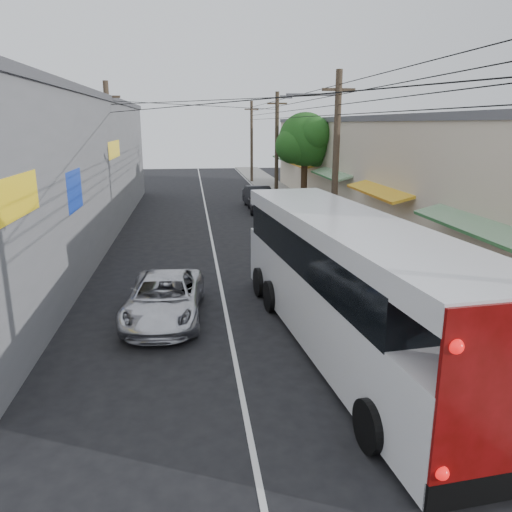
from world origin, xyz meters
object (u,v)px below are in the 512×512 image
Objects in this scene: parked_car_mid at (262,200)px; parked_car_far at (259,197)px; coach_bus at (346,281)px; jeepney at (164,298)px; pedestrian_near at (329,233)px; pedestrian_far at (363,258)px; parked_suv at (297,221)px.

parked_car_mid is 1.47m from parked_car_far.
coach_bus reaches higher than jeepney.
pedestrian_near is at bearing 50.40° from jeepney.
parked_car_far is 12.71m from pedestrian_near.
parked_car_far is (0.00, 1.47, -0.01)m from parked_car_mid.
pedestrian_near is (1.60, -12.61, 0.10)m from parked_car_far.
pedestrian_near is 4.52m from pedestrian_far.
parked_suv reaches higher than parked_car_mid.
pedestrian_near is at bearing -78.80° from parked_car_mid.
parked_suv is 3.67× the size of pedestrian_near.
parked_suv is 1.17× the size of parked_car_far.
coach_bus is at bearing 80.34° from pedestrian_near.
parked_car_far is at bearing 93.03° from parked_car_mid.
coach_bus is at bearing -23.94° from jeepney.
pedestrian_far is at bearing -83.00° from parked_suv.
parked_car_mid is (5.70, 18.86, 0.10)m from jeepney.
parked_car_far is (0.81, 22.90, -1.07)m from coach_bus.
pedestrian_far reaches higher than jeepney.
pedestrian_far is (2.52, 5.77, -0.99)m from coach_bus.
parked_suv is at bearing 63.46° from jeepney.
pedestrian_far is at bearing 27.16° from jeepney.
jeepney is at bearing -103.78° from parked_car_mid.
pedestrian_near is (0.80, -3.39, 0.07)m from parked_suv.
pedestrian_near is at bearing -87.86° from parked_car_far.
coach_bus is 5.64m from jeepney.
pedestrian_near is at bearing -76.31° from parked_suv.
parked_car_far is 17.21m from pedestrian_far.
jeepney is (-4.89, 2.57, -1.15)m from coach_bus.
parked_car_far is at bearing 78.13° from jeepney.
parked_car_far is at bearing 82.43° from coach_bus.
coach_bus is 13.81m from parked_suv.
coach_bus reaches higher than parked_suv.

